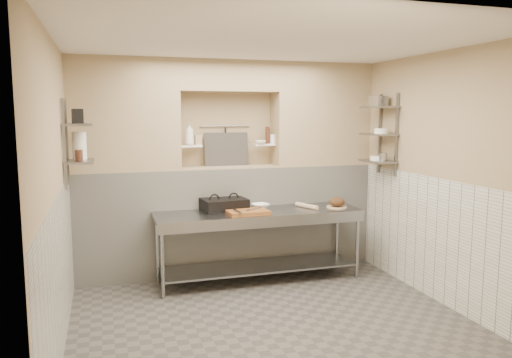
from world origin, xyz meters
name	(u,v)px	position (x,y,z in m)	size (l,w,h in m)	color
floor	(270,324)	(0.00, 0.00, -0.05)	(4.00, 3.90, 0.10)	#4D4945
ceiling	(271,37)	(0.00, 0.00, 2.85)	(4.00, 3.90, 0.10)	silver
wall_left	(50,195)	(-2.05, 0.00, 1.40)	(0.10, 3.90, 2.80)	tan
wall_right	(443,178)	(2.05, 0.00, 1.40)	(0.10, 3.90, 2.80)	tan
wall_back	(224,166)	(0.00, 2.00, 1.40)	(4.00, 0.10, 2.80)	tan
wall_front	(373,230)	(0.00, -2.00, 1.40)	(4.00, 0.10, 2.80)	tan
backwall_lower	(229,219)	(0.00, 1.75, 0.70)	(4.00, 0.40, 1.40)	silver
alcove_sill	(228,167)	(0.00, 1.75, 1.41)	(1.30, 0.40, 0.02)	tan
backwall_pillar_left	(124,115)	(-1.33, 1.75, 2.10)	(1.35, 0.40, 1.40)	tan
backwall_pillar_right	(320,115)	(1.33, 1.75, 2.10)	(1.35, 0.40, 1.40)	tan
backwall_header	(228,76)	(0.00, 1.75, 2.60)	(1.30, 0.40, 0.40)	tan
wainscot_left	(62,272)	(-1.99, 0.00, 0.70)	(0.02, 3.90, 1.40)	silver
wainscot_right	(436,239)	(1.99, 0.00, 0.70)	(0.02, 3.90, 1.40)	silver
alcove_shelf_left	(191,146)	(-0.50, 1.75, 1.70)	(0.28, 0.16, 0.03)	white
alcove_shelf_right	(264,145)	(0.50, 1.75, 1.70)	(0.28, 0.16, 0.03)	white
utensil_rail	(225,126)	(0.00, 1.92, 1.95)	(0.02, 0.02, 0.70)	gray
hanging_steel	(225,139)	(0.00, 1.90, 1.78)	(0.02, 0.02, 0.30)	black
splash_panel	(226,149)	(0.00, 1.85, 1.64)	(0.60, 0.02, 0.45)	#383330
shelf_rail_left_a	(67,142)	(-1.98, 1.25, 1.80)	(0.03, 0.03, 0.95)	slate
shelf_rail_left_b	(64,144)	(-1.98, 0.85, 1.80)	(0.03, 0.03, 0.95)	slate
wall_shelf_left_lower	(80,161)	(-1.84, 1.05, 1.60)	(0.30, 0.50, 0.03)	slate
wall_shelf_left_upper	(78,125)	(-1.84, 1.05, 2.00)	(0.30, 0.50, 0.03)	slate
shelf_rail_right_a	(380,134)	(1.98, 1.25, 1.85)	(0.03, 0.03, 1.05)	slate
shelf_rail_right_b	(396,135)	(1.98, 0.85, 1.85)	(0.03, 0.03, 1.05)	slate
wall_shelf_right_lower	(378,161)	(1.84, 1.05, 1.50)	(0.30, 0.50, 0.03)	slate
wall_shelf_right_mid	(379,134)	(1.84, 1.05, 1.85)	(0.30, 0.50, 0.03)	slate
wall_shelf_right_upper	(380,107)	(1.84, 1.05, 2.20)	(0.30, 0.50, 0.03)	slate
prep_table	(259,231)	(0.25, 1.18, 0.64)	(2.60, 0.70, 0.90)	gray
panini_press	(224,204)	(-0.15, 1.38, 0.97)	(0.59, 0.46, 0.15)	black
cutting_board	(247,212)	(0.07, 1.08, 0.92)	(0.50, 0.35, 0.05)	brown
knife_blade	(254,209)	(0.17, 1.11, 0.95)	(0.28, 0.03, 0.01)	gray
tongs	(238,211)	(-0.08, 0.99, 0.96)	(0.02, 0.02, 0.26)	gray
mixing_bowl	(260,206)	(0.34, 1.40, 0.93)	(0.23, 0.23, 0.06)	white
rolling_pin	(307,206)	(0.91, 1.21, 0.93)	(0.06, 0.06, 0.37)	tan
bread_board	(337,207)	(1.30, 1.13, 0.91)	(0.27, 0.27, 0.02)	tan
bread_loaf	(337,202)	(1.30, 1.13, 0.98)	(0.20, 0.20, 0.12)	#4C2D19
bottle_soap	(189,134)	(-0.52, 1.71, 1.86)	(0.11, 0.11, 0.29)	white
jar_alcove	(198,140)	(-0.39, 1.80, 1.78)	(0.09, 0.09, 0.13)	tan
bowl_alcove	(261,142)	(0.43, 1.70, 1.74)	(0.15, 0.15, 0.05)	white
condiment_a	(268,136)	(0.55, 1.75, 1.82)	(0.06, 0.06, 0.21)	#422116
condiment_b	(267,135)	(0.55, 1.77, 1.83)	(0.06, 0.06, 0.23)	#422116
condiment_c	(273,139)	(0.63, 1.75, 1.77)	(0.07, 0.07, 0.12)	white
jug_left	(79,146)	(-1.84, 1.18, 1.76)	(0.15, 0.15, 0.30)	white
jar_left	(79,155)	(-1.84, 0.96, 1.67)	(0.08, 0.08, 0.12)	#422116
box_left_upper	(78,116)	(-1.84, 1.07, 2.09)	(0.11, 0.11, 0.16)	black
bowl_right	(377,158)	(1.84, 1.07, 1.54)	(0.19, 0.19, 0.06)	white
canister_right	(383,157)	(1.84, 0.93, 1.56)	(0.10, 0.10, 0.10)	gray
bowl_right_mid	(381,131)	(1.84, 0.99, 1.90)	(0.18, 0.18, 0.07)	white
basket_right	(378,101)	(1.84, 1.09, 2.28)	(0.17, 0.20, 0.13)	gray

